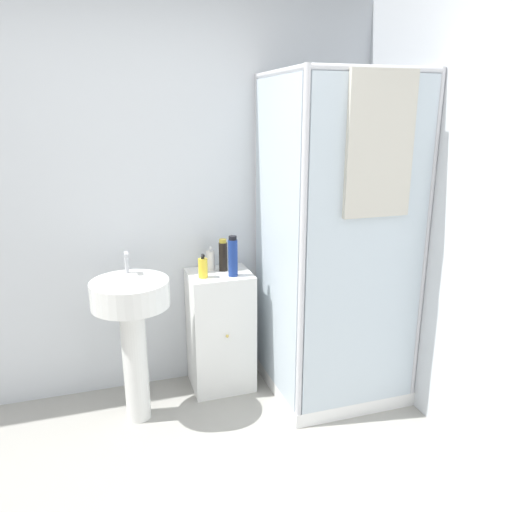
# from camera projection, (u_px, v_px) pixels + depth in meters

# --- Properties ---
(wall_back) EXTENTS (6.40, 0.06, 2.50)m
(wall_back) POSITION_uv_depth(u_px,v_px,m) (121.00, 203.00, 3.10)
(wall_back) COLOR silver
(wall_back) RESTS_ON ground_plane
(shower_enclosure) EXTENTS (0.81, 0.84, 2.03)m
(shower_enclosure) POSITION_uv_depth(u_px,v_px,m) (330.00, 306.00, 3.16)
(shower_enclosure) COLOR white
(shower_enclosure) RESTS_ON ground_plane
(vanity_cabinet) EXTENTS (0.40, 0.37, 0.80)m
(vanity_cabinet) POSITION_uv_depth(u_px,v_px,m) (220.00, 330.00, 3.31)
(vanity_cabinet) COLOR white
(vanity_cabinet) RESTS_ON ground_plane
(sink) EXTENTS (0.45, 0.45, 1.01)m
(sink) POSITION_uv_depth(u_px,v_px,m) (132.00, 318.00, 2.87)
(sink) COLOR white
(sink) RESTS_ON ground_plane
(soap_dispenser) EXTENTS (0.06, 0.06, 0.15)m
(soap_dispenser) POSITION_uv_depth(u_px,v_px,m) (203.00, 268.00, 3.09)
(soap_dispenser) COLOR yellow
(soap_dispenser) RESTS_ON vanity_cabinet
(shampoo_bottle_tall_black) EXTENTS (0.05, 0.05, 0.21)m
(shampoo_bottle_tall_black) POSITION_uv_depth(u_px,v_px,m) (223.00, 255.00, 3.22)
(shampoo_bottle_tall_black) COLOR black
(shampoo_bottle_tall_black) RESTS_ON vanity_cabinet
(shampoo_bottle_blue) EXTENTS (0.06, 0.06, 0.26)m
(shampoo_bottle_blue) POSITION_uv_depth(u_px,v_px,m) (233.00, 257.00, 3.10)
(shampoo_bottle_blue) COLOR navy
(shampoo_bottle_blue) RESTS_ON vanity_cabinet
(lotion_bottle_white) EXTENTS (0.05, 0.05, 0.16)m
(lotion_bottle_white) POSITION_uv_depth(u_px,v_px,m) (211.00, 260.00, 3.24)
(lotion_bottle_white) COLOR white
(lotion_bottle_white) RESTS_ON vanity_cabinet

